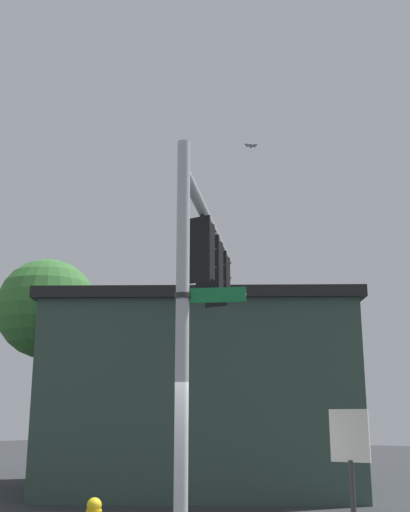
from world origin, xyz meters
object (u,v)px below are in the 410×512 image
traffic_light_mid_inner (212,267)px  historical_marker (351,460)px  traffic_light_nearest_pole (203,252)px  traffic_light_mid_outer (220,280)px  street_name_sign (202,295)px  bird_flying (251,146)px

traffic_light_mid_inner → historical_marker: (3.10, -1.21, -3.54)m
traffic_light_nearest_pole → traffic_light_mid_inner: 1.27m
traffic_light_nearest_pole → historical_marker: (2.60, -0.04, -3.54)m
traffic_light_mid_outer → historical_marker: traffic_light_mid_outer is taller
traffic_light_nearest_pole → street_name_sign: bearing=-58.3°
street_name_sign → traffic_light_mid_outer: bearing=116.9°
traffic_light_mid_outer → bird_flying: size_ratio=4.04×
traffic_light_mid_inner → street_name_sign: 3.42m
traffic_light_nearest_pole → historical_marker: size_ratio=0.62×
street_name_sign → bird_flying: 8.15m
traffic_light_mid_outer → historical_marker: size_ratio=0.62×
traffic_light_nearest_pole → traffic_light_mid_inner: (-0.50, 1.17, 0.00)m
traffic_light_mid_outer → street_name_sign: size_ratio=1.32×
historical_marker → street_name_sign: bearing=-134.6°
traffic_light_nearest_pole → bird_flying: (-1.17, 4.25, 3.99)m
traffic_light_mid_inner → traffic_light_mid_outer: 1.27m
traffic_light_mid_inner → traffic_light_mid_outer: same height
traffic_light_mid_outer → street_name_sign: 4.63m
bird_flying → historical_marker: size_ratio=0.15×
traffic_light_mid_outer → traffic_light_mid_inner: bearing=-66.8°
traffic_light_mid_inner → traffic_light_nearest_pole: bearing=-66.8°
traffic_light_nearest_pole → bird_flying: size_ratio=4.04×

